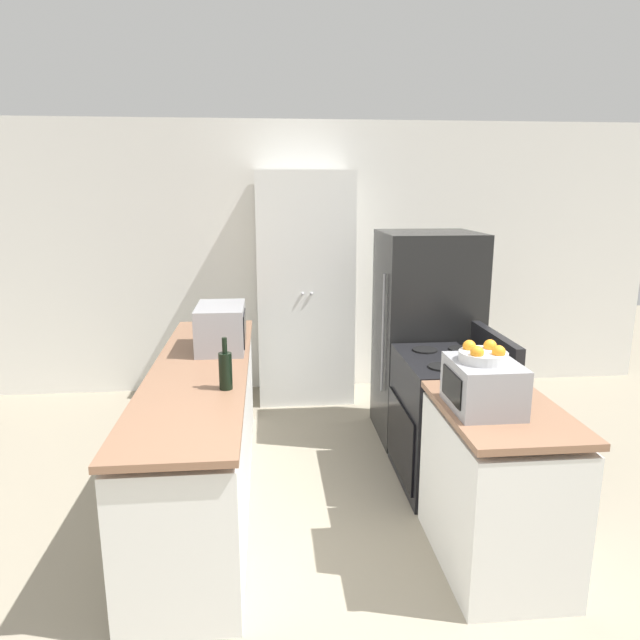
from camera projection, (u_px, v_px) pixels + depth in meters
wall_back at (305, 259)px, 5.58m from camera, size 7.00×0.06×2.60m
counter_left at (203, 435)px, 3.66m from camera, size 0.60×2.56×0.88m
counter_right at (496, 489)px, 3.00m from camera, size 0.60×0.91×0.88m
pantry_cabinet at (305, 288)px, 5.32m from camera, size 0.88×0.57×2.13m
stove at (449, 420)px, 3.84m from camera, size 0.66×0.79×1.04m
refrigerator at (425, 336)px, 4.54m from camera, size 0.76×0.72×1.65m
microwave at (221, 327)px, 3.93m from camera, size 0.33×0.49×0.31m
wine_bottle at (225, 370)px, 3.15m from camera, size 0.07×0.07×0.30m
toaster_oven at (483, 385)px, 2.86m from camera, size 0.33×0.40×0.25m
fruit_bowl at (483, 354)px, 2.83m from camera, size 0.24×0.24×0.10m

